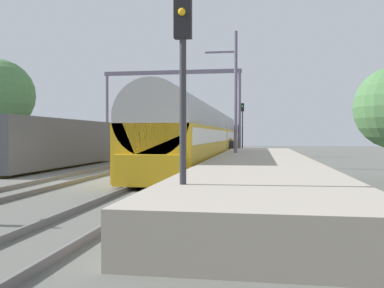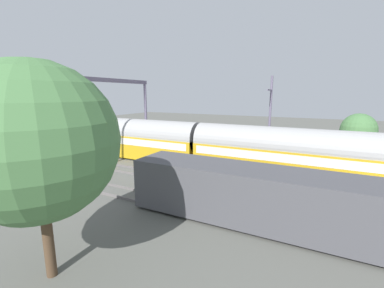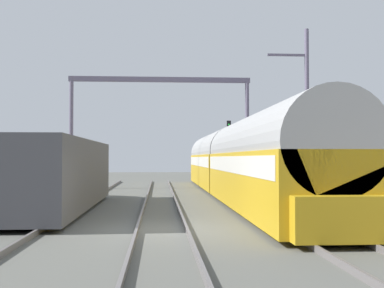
{
  "view_description": "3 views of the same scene",
  "coord_description": "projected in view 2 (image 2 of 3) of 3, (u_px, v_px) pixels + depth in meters",
  "views": [
    {
      "loc": [
        7.98,
        -17.52,
        1.93
      ],
      "look_at": [
        4.19,
        6.0,
        1.43
      ],
      "focal_mm": 39.35,
      "sensor_mm": 36.0,
      "label": 1
    },
    {
      "loc": [
        -16.38,
        2.97,
        6.49
      ],
      "look_at": [
        0.92,
        11.87,
        2.68
      ],
      "focal_mm": 24.03,
      "sensor_mm": 36.0,
      "label": 2
    },
    {
      "loc": [
        -0.09,
        -14.95,
        2.15
      ],
      "look_at": [
        2.1,
        18.0,
        3.06
      ],
      "focal_mm": 46.76,
      "sensor_mm": 36.0,
      "label": 3
    }
  ],
  "objects": [
    {
      "name": "passenger_train",
      "position": [
        199.0,
        145.0,
        23.26
      ],
      "size": [
        2.93,
        32.85,
        3.82
      ],
      "color": "gold",
      "rests_on": "ground"
    },
    {
      "name": "person_crossing",
      "position": [
        186.0,
        149.0,
        25.84
      ],
      "size": [
        0.41,
        0.27,
        1.73
      ],
      "rotation": [
        0.0,
        0.0,
        3.08
      ],
      "color": "#353535",
      "rests_on": "ground"
    },
    {
      "name": "catenary_gantry",
      "position": [
        101.0,
        104.0,
        22.22
      ],
      "size": [
        12.79,
        0.28,
        7.86
      ],
      "color": "slate",
      "rests_on": "ground"
    },
    {
      "name": "ground",
      "position": [
        375.0,
        213.0,
        14.21
      ],
      "size": [
        120.0,
        120.0,
        0.0
      ],
      "primitive_type": "plane",
      "color": "#5A5B55"
    },
    {
      "name": "track_west",
      "position": [
        375.0,
        212.0,
        14.19
      ],
      "size": [
        1.52,
        60.0,
        0.16
      ],
      "color": "#635F5E",
      "rests_on": "ground"
    },
    {
      "name": "railway_signal_far",
      "position": [
        89.0,
        119.0,
        31.91
      ],
      "size": [
        0.36,
        0.3,
        5.45
      ],
      "color": "#2D2D33",
      "rests_on": "ground"
    },
    {
      "name": "catenary_pole_east_mid",
      "position": [
        270.0,
        121.0,
        22.34
      ],
      "size": [
        1.9,
        0.2,
        8.0
      ],
      "color": "slate",
      "rests_on": "ground"
    },
    {
      "name": "tree_west_background",
      "position": [
        37.0,
        142.0,
        8.41
      ],
      "size": [
        5.36,
        5.36,
        7.62
      ],
      "color": "#4C3826",
      "rests_on": "ground"
    },
    {
      "name": "track_east",
      "position": [
        365.0,
        188.0,
        17.85
      ],
      "size": [
        1.52,
        60.0,
        0.16
      ],
      "color": "#635F5E",
      "rests_on": "ground"
    },
    {
      "name": "freight_car",
      "position": [
        255.0,
        196.0,
        12.83
      ],
      "size": [
        2.8,
        13.0,
        2.7
      ],
      "color": "#47474C",
      "rests_on": "ground"
    },
    {
      "name": "platform",
      "position": [
        332.0,
        166.0,
        22.01
      ],
      "size": [
        4.4,
        28.0,
        0.9
      ],
      "color": "#A39989",
      "rests_on": "ground"
    },
    {
      "name": "tree_east_background",
      "position": [
        358.0,
        130.0,
        25.14
      ],
      "size": [
        3.26,
        3.26,
        4.64
      ],
      "color": "#4C3826",
      "rests_on": "ground"
    }
  ]
}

